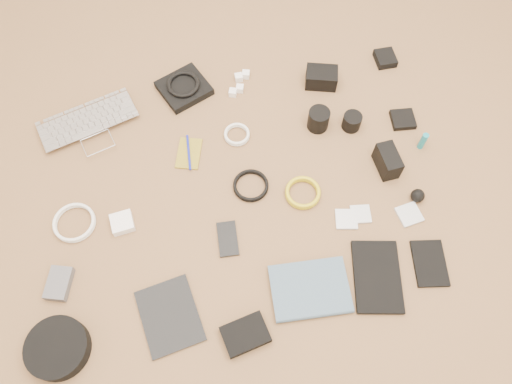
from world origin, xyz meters
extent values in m
cube|color=olive|center=(0.00, 0.00, -0.02)|extent=(4.00, 4.00, 0.04)
imported|color=#B6B6BB|center=(-0.49, 0.39, 0.01)|extent=(0.41, 0.33, 0.03)
cube|color=black|center=(-0.13, 0.51, 0.02)|extent=(0.22, 0.22, 0.03)
torus|color=black|center=(-0.13, 0.51, 0.04)|extent=(0.15, 0.15, 0.02)
cube|color=white|center=(0.09, 0.51, 0.01)|extent=(0.03, 0.03, 0.03)
cube|color=white|center=(0.08, 0.46, 0.01)|extent=(0.04, 0.04, 0.03)
cube|color=white|center=(0.12, 0.52, 0.01)|extent=(0.04, 0.04, 0.03)
cube|color=white|center=(0.05, 0.44, 0.01)|extent=(0.04, 0.04, 0.03)
cube|color=black|center=(0.40, 0.42, 0.03)|extent=(0.14, 0.12, 0.07)
cube|color=black|center=(0.68, 0.47, 0.02)|extent=(0.08, 0.09, 0.03)
cube|color=olive|center=(-0.16, 0.22, 0.00)|extent=(0.12, 0.15, 0.01)
cylinder|color=#161FB5|center=(-0.16, 0.22, 0.01)|extent=(0.02, 0.15, 0.01)
torus|color=white|center=(0.03, 0.25, 0.01)|extent=(0.12, 0.12, 0.01)
cylinder|color=black|center=(0.33, 0.23, 0.04)|extent=(0.08, 0.08, 0.08)
cylinder|color=black|center=(0.45, 0.20, 0.03)|extent=(0.09, 0.09, 0.06)
cube|color=black|center=(0.65, 0.18, 0.01)|extent=(0.09, 0.09, 0.02)
cube|color=white|center=(-0.42, -0.01, 0.02)|extent=(0.08, 0.08, 0.03)
torus|color=white|center=(-0.58, 0.03, 0.01)|extent=(0.16, 0.16, 0.01)
torus|color=black|center=(0.03, 0.04, 0.01)|extent=(0.13, 0.13, 0.01)
torus|color=gold|center=(0.20, -0.03, 0.01)|extent=(0.14, 0.14, 0.01)
cube|color=black|center=(0.52, 0.00, 0.04)|extent=(0.07, 0.12, 0.08)
cylinder|color=teal|center=(0.67, 0.06, 0.04)|extent=(0.03, 0.03, 0.08)
cube|color=#515155|center=(-0.64, -0.17, 0.02)|extent=(0.10, 0.12, 0.03)
cube|color=black|center=(-0.32, -0.35, 0.00)|extent=(0.20, 0.24, 0.01)
cube|color=black|center=(-0.09, -0.14, 0.00)|extent=(0.08, 0.13, 0.01)
cube|color=silver|center=(0.32, -0.16, 0.01)|extent=(0.09, 0.09, 0.01)
cube|color=silver|center=(0.37, -0.15, 0.00)|extent=(0.08, 0.08, 0.01)
cube|color=silver|center=(0.53, -0.19, 0.01)|extent=(0.08, 0.08, 0.01)
sphere|color=black|center=(0.58, -0.14, 0.02)|extent=(0.06, 0.06, 0.05)
cylinder|color=black|center=(-0.65, -0.37, 0.03)|extent=(0.19, 0.19, 0.05)
cube|color=black|center=(-0.10, -0.46, 0.02)|extent=(0.15, 0.12, 0.03)
imported|color=#435C71|center=(0.12, -0.46, 0.01)|extent=(0.26, 0.20, 0.02)
cube|color=black|center=(0.35, -0.38, 0.01)|extent=(0.20, 0.27, 0.02)
cube|color=black|center=(0.53, -0.37, 0.01)|extent=(0.13, 0.17, 0.01)
camera|label=1|loc=(-0.14, -0.75, 1.56)|focal=35.00mm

